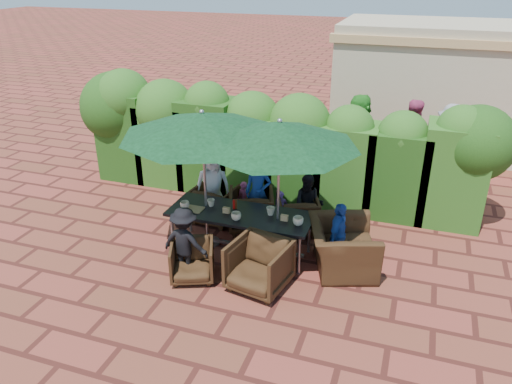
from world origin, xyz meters
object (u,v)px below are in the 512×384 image
(umbrella_right, at_px, (279,134))
(chair_far_left, at_px, (215,202))
(chair_end_right, at_px, (343,240))
(dining_table, at_px, (240,217))
(umbrella_left, at_px, (202,124))
(chair_near_right, at_px, (259,263))
(chair_near_left, at_px, (192,259))
(chair_far_mid, at_px, (251,208))
(chair_far_right, at_px, (297,212))

(umbrella_right, height_order, chair_far_left, umbrella_right)
(chair_end_right, bearing_deg, dining_table, 72.99)
(umbrella_left, relative_size, chair_near_right, 3.17)
(chair_near_right, bearing_deg, chair_end_right, 51.71)
(umbrella_right, bearing_deg, chair_near_left, -137.63)
(umbrella_left, distance_m, chair_far_mid, 2.03)
(chair_far_left, relative_size, chair_near_left, 1.15)
(umbrella_left, height_order, umbrella_right, same)
(chair_near_right, bearing_deg, chair_far_mid, 124.02)
(chair_far_left, distance_m, chair_far_right, 1.62)
(dining_table, bearing_deg, chair_end_right, 1.79)
(umbrella_left, distance_m, chair_far_left, 2.01)
(chair_far_mid, bearing_deg, chair_far_left, -25.09)
(chair_far_mid, bearing_deg, umbrella_left, 33.62)
(chair_far_mid, distance_m, chair_end_right, 2.01)
(chair_far_right, bearing_deg, chair_end_right, 114.28)
(chair_near_right, bearing_deg, chair_far_left, 140.92)
(chair_far_left, height_order, chair_far_right, chair_far_left)
(chair_far_mid, xyz_separation_m, chair_near_right, (0.74, -1.73, 0.01))
(umbrella_right, bearing_deg, dining_table, -179.80)
(umbrella_left, xyz_separation_m, chair_far_mid, (0.56, 0.76, -1.80))
(umbrella_right, bearing_deg, umbrella_left, 177.08)
(chair_far_left, xyz_separation_m, chair_end_right, (2.62, -0.85, 0.13))
(chair_far_mid, distance_m, chair_near_left, 1.87)
(chair_far_left, height_order, chair_far_mid, chair_far_mid)
(dining_table, height_order, chair_near_right, chair_near_right)
(dining_table, xyz_separation_m, chair_near_right, (0.64, -0.90, -0.24))
(chair_near_left, height_order, chair_near_right, chair_near_right)
(umbrella_right, distance_m, chair_far_mid, 2.12)
(chair_end_right, bearing_deg, chair_far_left, 53.29)
(chair_far_right, height_order, chair_near_right, chair_near_right)
(chair_end_right, bearing_deg, chair_near_right, 111.90)
(chair_far_left, bearing_deg, chair_near_right, 135.54)
(chair_far_mid, height_order, chair_near_left, chair_far_mid)
(dining_table, bearing_deg, chair_near_left, -113.83)
(dining_table, distance_m, umbrella_right, 1.67)
(chair_far_left, distance_m, chair_near_right, 2.35)
(chair_far_right, bearing_deg, chair_far_mid, -8.62)
(dining_table, bearing_deg, umbrella_left, 174.01)
(chair_far_right, distance_m, chair_near_right, 1.93)
(chair_far_left, distance_m, chair_near_left, 1.95)
(chair_near_left, bearing_deg, chair_far_mid, 56.93)
(umbrella_right, xyz_separation_m, chair_far_mid, (-0.76, 0.83, -1.80))
(umbrella_left, xyz_separation_m, umbrella_right, (1.32, -0.07, -0.00))
(umbrella_right, xyz_separation_m, chair_end_right, (1.09, 0.05, -1.69))
(chair_near_left, bearing_deg, umbrella_left, 79.12)
(chair_far_right, height_order, chair_near_left, chair_far_right)
(umbrella_right, relative_size, chair_far_mid, 3.03)
(dining_table, bearing_deg, umbrella_right, 0.20)
(dining_table, distance_m, chair_far_right, 1.30)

